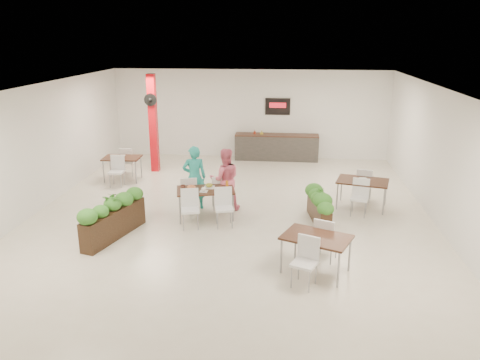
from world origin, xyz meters
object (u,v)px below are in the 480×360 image
Objects in this scene: red_column at (153,122)px; planter_right at (319,204)px; planter_left at (114,215)px; side_table_c at (316,242)px; side_table_a at (122,161)px; service_counter at (277,146)px; diner_woman at (225,179)px; diner_man at (194,178)px; main_table at (205,194)px; side_table_b at (362,184)px.

planter_right is at bearing -37.75° from red_column.
planter_left is 1.18× the size of planter_right.
red_column is 1.93× the size of side_table_c.
side_table_a is (-1.27, 4.19, 0.10)m from planter_left.
planter_right is 6.56m from side_table_a.
service_counter reaches higher than diner_woman.
side_table_a is at bearing -147.39° from service_counter.
planter_left is (-3.45, -7.21, 0.03)m from service_counter.
main_table is at bearing 107.54° from diner_man.
side_table_a is 0.99× the size of side_table_c.
side_table_a is at bearing 137.67° from main_table.
red_column is at bearing -63.22° from diner_woman.
main_table is 1.11× the size of side_table_b.
red_column is 1.91× the size of side_table_b.
red_column is 5.49m from planter_left.
red_column is 1.70m from side_table_a.
side_table_c is (2.17, -3.20, -0.19)m from diner_woman.
main_table and side_table_a have the same top height.
service_counter is 1.83× the size of side_table_a.
diner_man reaches higher than side_table_b.
main_table is 0.79m from diner_woman.
side_table_b is at bearing 174.53° from diner_woman.
red_column reaches higher than side_table_c.
service_counter is at bearing -124.28° from diner_man.
diner_man is 4.38m from side_table_c.
red_column is 3.97m from diner_man.
diner_woman is 0.97× the size of side_table_b.
diner_woman is 1.00× the size of side_table_a.
planter_right is 2.53m from side_table_c.
diner_man is at bearing -40.93° from side_table_a.
diner_man reaches higher than planter_right.
planter_right is at bearing -78.58° from service_counter.
side_table_a is at bearing 159.67° from side_table_c.
diner_man is 4.40m from side_table_b.
service_counter is 1.78× the size of diner_man.
diner_woman reaches higher than planter_left.
planter_left is 1.23× the size of side_table_a.
red_column is at bearing 150.33° from side_table_c.
diner_woman is (0.80, 0.00, -0.03)m from diner_man.
service_counter is at bearing 101.42° from planter_right.
planter_right is at bearing 108.26° from side_table_c.
diner_man is (-0.39, 0.66, 0.20)m from main_table.
diner_woman is (-1.20, -5.20, 0.32)m from service_counter.
red_column is 1.59× the size of planter_left.
diner_man is (2.00, -3.33, -0.80)m from red_column.
red_column is 8.28m from side_table_c.
side_table_a and side_table_b have the same top height.
red_column is at bearing 170.17° from side_table_b.
side_table_c is at bearing -44.62° from main_table.
side_table_b and side_table_c have the same top height.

